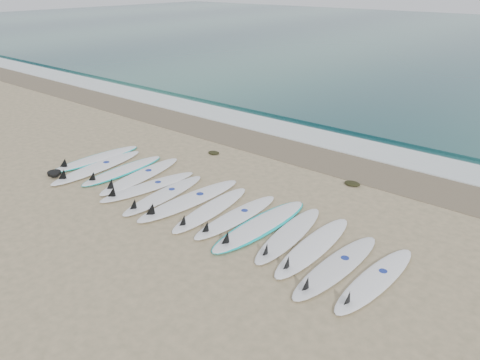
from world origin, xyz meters
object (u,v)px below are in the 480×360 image
Objects in this scene: surfboard_0 at (96,159)px; surfboard_7 at (209,210)px; surfboard_13 at (374,280)px; leash_coil at (54,173)px.

surfboard_0 reaches higher than surfboard_7.
surfboard_7 is 1.04× the size of surfboard_13.
surfboard_13 is 5.22× the size of leash_coil.
leash_coil is at bearing -172.82° from surfboard_7.
surfboard_7 is at bearing -1.70° from surfboard_0.
surfboard_7 is 4.39m from leash_coil.
surfboard_7 is at bearing 13.55° from leash_coil.
surfboard_0 is 1.08× the size of surfboard_13.
leash_coil is (-4.26, -1.03, -0.01)m from surfboard_7.
surfboard_7 is at bearing -178.62° from surfboard_13.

